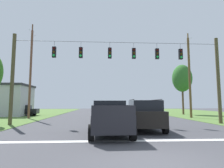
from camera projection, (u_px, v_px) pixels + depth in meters
ground_plane at (155, 162)px, 5.83m from camera, size 120.00×120.00×0.00m
stop_bar_stripe at (136, 141)px, 9.06m from camera, size 15.31×0.45×0.01m
lane_dash_0 at (122, 126)px, 15.02m from camera, size 2.50×0.15×0.01m
lane_dash_1 at (115, 119)px, 21.57m from camera, size 2.50×0.15×0.01m
lane_dash_2 at (111, 115)px, 30.25m from camera, size 2.50×0.15×0.01m
lane_dash_3 at (110, 113)px, 33.34m from camera, size 2.50×0.15×0.01m
lane_dash_4 at (108, 111)px, 44.34m from camera, size 2.50×0.15×0.01m
overhead_signal_span at (119, 72)px, 16.58m from camera, size 18.42×0.31×7.79m
pickup_truck at (109, 118)px, 11.00m from camera, size 2.37×5.44×1.95m
suv_black at (144, 114)px, 12.85m from camera, size 2.41×4.89×2.05m
distant_car_crossing_white at (109, 110)px, 27.52m from camera, size 4.33×2.08×1.52m
distant_car_oncoming at (22, 110)px, 26.97m from camera, size 4.41×2.26×1.52m
distant_car_far_parked at (143, 111)px, 25.92m from camera, size 2.29×4.43×1.52m
utility_pole_mid_right at (189, 76)px, 23.82m from camera, size 0.28×1.72×10.80m
utility_pole_near_left at (31, 72)px, 22.74m from camera, size 0.26×1.99×11.52m
tree_roadside_right at (182, 78)px, 30.74m from camera, size 3.14×3.14×8.09m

